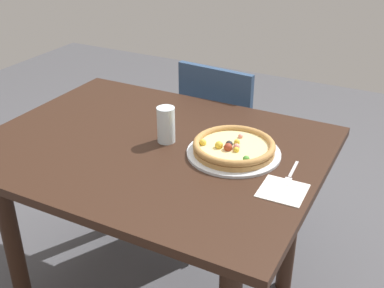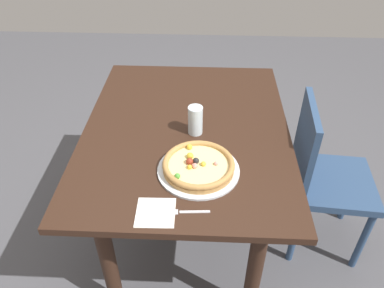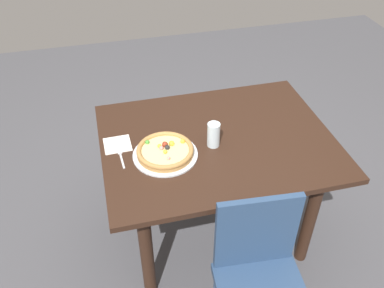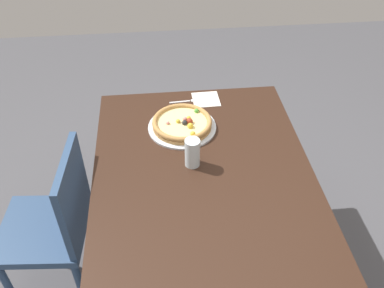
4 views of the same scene
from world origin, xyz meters
TOP-DOWN VIEW (x-y plane):
  - dining_table at (0.00, 0.00)m, footprint 1.24×0.95m
  - chair_near at (0.01, -0.69)m, footprint 0.43×0.43m
  - plate at (-0.30, -0.07)m, footprint 0.33×0.33m
  - pizza at (-0.30, -0.07)m, footprint 0.29×0.29m
  - fork at (-0.52, -0.02)m, footprint 0.03×0.17m
  - drinking_glass at (-0.04, -0.04)m, footprint 0.07×0.07m
  - napkin at (-0.53, 0.08)m, footprint 0.14×0.14m

SIDE VIEW (x-z plane):
  - chair_near at x=0.01m, z-range 0.05..0.93m
  - dining_table at x=0.00m, z-range 0.26..1.03m
  - napkin at x=-0.53m, z-range 0.77..0.77m
  - fork at x=-0.52m, z-range 0.77..0.77m
  - plate at x=-0.30m, z-range 0.77..0.78m
  - pizza at x=-0.30m, z-range 0.77..0.82m
  - drinking_glass at x=-0.04m, z-range 0.77..0.90m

